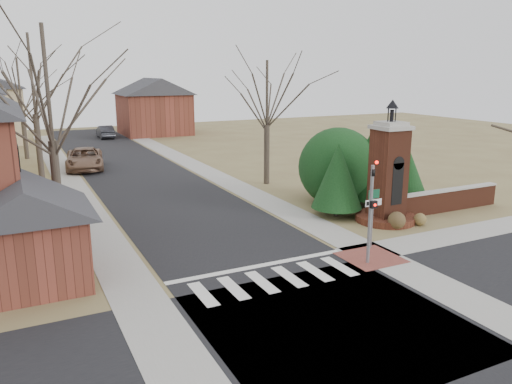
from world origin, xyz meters
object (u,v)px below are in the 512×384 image
sign_post (373,207)px  traffic_signal_pole (371,204)px  distant_car (105,132)px  brick_gate_monument (388,182)px  pickup_truck (85,159)px

sign_post → traffic_signal_pole: bearing=-132.4°
distant_car → brick_gate_monument: bearing=100.5°
pickup_truck → sign_post: bearing=-62.4°
pickup_truck → brick_gate_monument: bearing=-52.9°
traffic_signal_pole → sign_post: (1.29, 1.41, -0.64)m
distant_car → sign_post: bearing=95.5°
sign_post → distant_car: size_ratio=0.60×
traffic_signal_pole → sign_post: 2.02m
traffic_signal_pole → brick_gate_monument: brick_gate_monument is taller
traffic_signal_pole → distant_car: size_ratio=0.99×
brick_gate_monument → pickup_truck: (-12.40, 22.49, -1.31)m
sign_post → distant_car: bearing=95.1°
brick_gate_monument → pickup_truck: bearing=118.9°
brick_gate_monument → distant_car: brick_gate_monument is taller
traffic_signal_pole → distant_car: (-2.70, 46.19, -1.83)m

